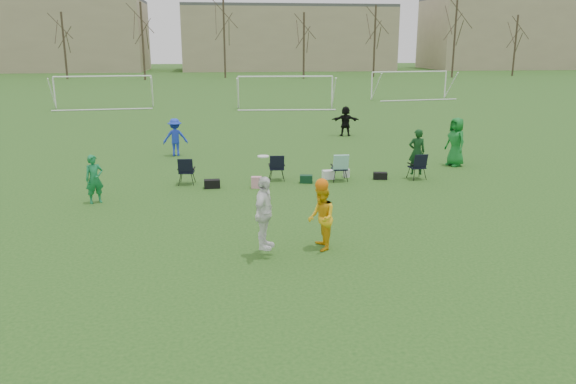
{
  "coord_description": "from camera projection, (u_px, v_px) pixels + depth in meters",
  "views": [
    {
      "loc": [
        -1.26,
        -11.66,
        4.89
      ],
      "look_at": [
        0.44,
        1.93,
        1.25
      ],
      "focal_mm": 35.0,
      "sensor_mm": 36.0,
      "label": 1
    }
  ],
  "objects": [
    {
      "name": "building_row",
      "position": [
        259.0,
        37.0,
        103.91
      ],
      "size": [
        126.0,
        16.0,
        13.0
      ],
      "color": "tan",
      "rests_on": "ground"
    },
    {
      "name": "center_contest",
      "position": [
        294.0,
        215.0,
        13.29
      ],
      "size": [
        2.11,
        1.26,
        2.41
      ],
      "color": "white",
      "rests_on": "ground"
    },
    {
      "name": "fielder_black",
      "position": [
        345.0,
        121.0,
        30.35
      ],
      "size": [
        1.55,
        0.72,
        1.61
      ],
      "primitive_type": "imported",
      "rotation": [
        0.0,
        0.0,
        2.97
      ],
      "color": "black",
      "rests_on": "ground"
    },
    {
      "name": "fielder_blue",
      "position": [
        175.0,
        137.0,
        24.97
      ],
      "size": [
        1.13,
        0.72,
        1.66
      ],
      "primitive_type": "imported",
      "rotation": [
        0.0,
        0.0,
        3.24
      ],
      "color": "#1B35CB",
      "rests_on": "ground"
    },
    {
      "name": "tree_line",
      "position": [
        226.0,
        42.0,
        78.28
      ],
      "size": [
        110.28,
        3.28,
        11.4
      ],
      "color": "#382B21",
      "rests_on": "ground"
    },
    {
      "name": "goal_mid",
      "position": [
        285.0,
        83.0,
        43.26
      ],
      "size": [
        7.4,
        0.63,
        2.46
      ],
      "rotation": [
        0.0,
        0.0,
        -0.07
      ],
      "color": "white",
      "rests_on": "ground"
    },
    {
      "name": "goal_right",
      "position": [
        410.0,
        77.0,
        50.45
      ],
      "size": [
        7.35,
        1.14,
        2.46
      ],
      "rotation": [
        0.0,
        0.0,
        0.14
      ],
      "color": "white",
      "rests_on": "ground"
    },
    {
      "name": "ground",
      "position": [
        279.0,
        268.0,
        12.59
      ],
      "size": [
        260.0,
        260.0,
        0.0
      ],
      "primitive_type": "plane",
      "color": "#204C17",
      "rests_on": "ground"
    },
    {
      "name": "fielder_green_near",
      "position": [
        94.0,
        179.0,
        17.56
      ],
      "size": [
        0.67,
        0.58,
        1.54
      ],
      "primitive_type": "imported",
      "rotation": [
        0.0,
        0.0,
        0.47
      ],
      "color": "#15773E",
      "rests_on": "ground"
    },
    {
      "name": "fielder_green_far",
      "position": [
        456.0,
        142.0,
        22.89
      ],
      "size": [
        0.91,
        1.12,
        1.98
      ],
      "primitive_type": "imported",
      "rotation": [
        0.0,
        0.0,
        -1.25
      ],
      "color": "#136F26",
      "rests_on": "ground"
    },
    {
      "name": "sideline_setup",
      "position": [
        329.0,
        166.0,
        20.48
      ],
      "size": [
        9.1,
        1.51,
        1.85
      ],
      "color": "#0F3715",
      "rests_on": "ground"
    },
    {
      "name": "goal_left",
      "position": [
        103.0,
        83.0,
        43.5
      ],
      "size": [
        7.39,
        0.76,
        2.46
      ],
      "rotation": [
        0.0,
        0.0,
        0.09
      ],
      "color": "white",
      "rests_on": "ground"
    }
  ]
}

